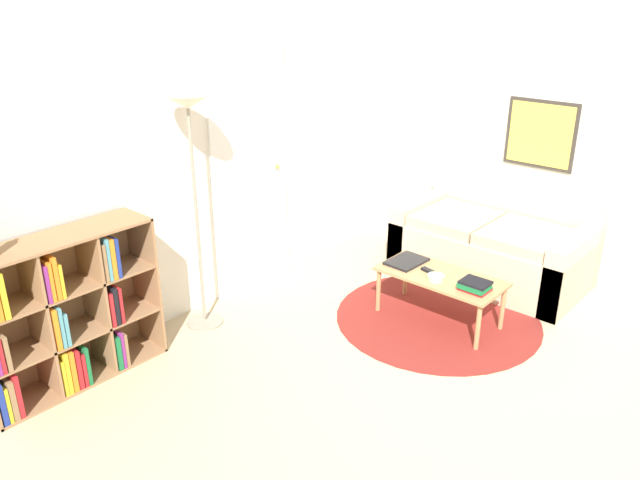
% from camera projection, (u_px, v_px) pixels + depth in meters
% --- Properties ---
extents(ground_plane, '(14.00, 14.00, 0.00)m').
position_uv_depth(ground_plane, '(514.00, 424.00, 3.72)').
color(ground_plane, tan).
extents(wall_back, '(7.44, 0.11, 2.60)m').
position_uv_depth(wall_back, '(219.00, 144.00, 4.84)').
color(wall_back, silver).
rests_on(wall_back, ground_plane).
extents(wall_right, '(0.08, 5.58, 2.60)m').
position_uv_depth(wall_right, '(507.00, 121.00, 5.57)').
color(wall_right, silver).
rests_on(wall_right, ground_plane).
extents(rug, '(1.59, 1.59, 0.01)m').
position_uv_depth(rug, '(437.00, 318.00, 4.90)').
color(rug, maroon).
rests_on(rug, ground_plane).
extents(bookshelf, '(1.17, 0.34, 1.01)m').
position_uv_depth(bookshelf, '(59.00, 317.00, 3.94)').
color(bookshelf, '#936B47').
rests_on(bookshelf, ground_plane).
extents(floor_lamp, '(0.32, 0.32, 1.75)m').
position_uv_depth(floor_lamp, '(190.00, 134.00, 4.28)').
color(floor_lamp, gray).
rests_on(floor_lamp, ground_plane).
extents(couch, '(0.89, 1.60, 0.73)m').
position_uv_depth(couch, '(494.00, 246.00, 5.53)').
color(couch, '#CCB793').
rests_on(couch, ground_plane).
extents(coffee_table, '(0.46, 0.95, 0.39)m').
position_uv_depth(coffee_table, '(440.00, 280.00, 4.76)').
color(coffee_table, '#AD7F51').
rests_on(coffee_table, ground_plane).
extents(laptop, '(0.33, 0.24, 0.02)m').
position_uv_depth(laptop, '(406.00, 261.00, 4.95)').
color(laptop, black).
rests_on(laptop, coffee_table).
extents(bowl, '(0.13, 0.13, 0.04)m').
position_uv_depth(bowl, '(436.00, 278.00, 4.65)').
color(bowl, '#9ED193').
rests_on(bowl, coffee_table).
extents(book_stack_on_table, '(0.18, 0.21, 0.07)m').
position_uv_depth(book_stack_on_table, '(475.00, 286.00, 4.49)').
color(book_stack_on_table, '#B21E23').
rests_on(book_stack_on_table, coffee_table).
extents(remote, '(0.08, 0.16, 0.02)m').
position_uv_depth(remote, '(430.00, 271.00, 4.78)').
color(remote, black).
rests_on(remote, coffee_table).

